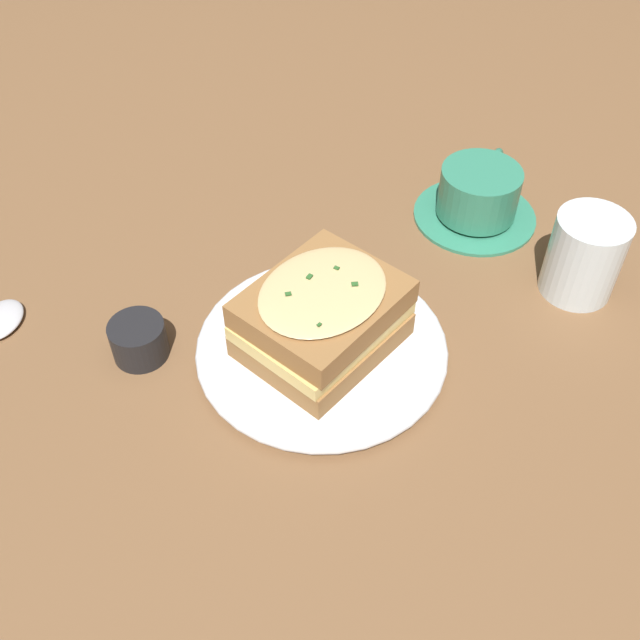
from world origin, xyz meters
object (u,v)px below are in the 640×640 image
(teacup_with_saucer, at_px, (478,196))
(condiment_pot, at_px, (139,340))
(water_glass, at_px, (584,256))
(dinner_plate, at_px, (320,348))
(sandwich, at_px, (322,317))

(teacup_with_saucer, relative_size, condiment_pot, 2.76)
(teacup_with_saucer, bearing_deg, water_glass, -116.50)
(water_glass, bearing_deg, condiment_pot, -141.45)
(dinner_plate, relative_size, teacup_with_saucer, 1.63)
(sandwich, height_order, water_glass, sandwich)
(sandwich, distance_m, teacup_with_saucer, 0.28)
(teacup_with_saucer, height_order, condiment_pot, teacup_with_saucer)
(condiment_pot, bearing_deg, water_glass, 38.55)
(water_glass, relative_size, condiment_pot, 1.68)
(sandwich, height_order, condiment_pot, sandwich)
(dinner_plate, bearing_deg, water_glass, 46.09)
(teacup_with_saucer, relative_size, water_glass, 1.64)
(dinner_plate, relative_size, water_glass, 2.67)
(teacup_with_saucer, xyz_separation_m, condiment_pot, (-0.22, -0.35, -0.01))
(water_glass, bearing_deg, teacup_with_saucer, 153.18)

